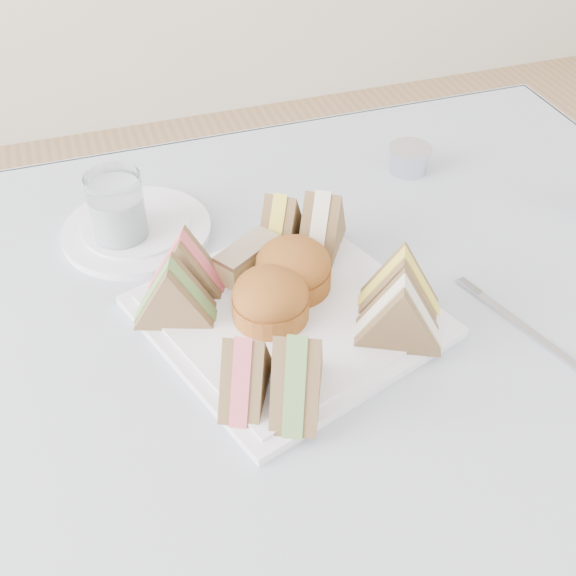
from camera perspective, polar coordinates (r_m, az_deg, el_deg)
name	(u,v)px	position (r m, az deg, el deg)	size (l,w,h in m)	color
table	(365,511)	(1.14, 6.08, -17.13)	(0.90, 0.90, 0.74)	brown
tablecloth	(387,335)	(0.85, 7.85, -3.70)	(1.02, 1.02, 0.01)	#99A6C1
serving_plate	(288,316)	(0.85, 0.00, -2.24)	(0.30, 0.30, 0.01)	white
sandwich_fl_a	(245,366)	(0.73, -3.41, -6.18)	(0.09, 0.04, 0.08)	olive
sandwich_fl_b	(297,368)	(0.72, 0.73, -6.34)	(0.10, 0.05, 0.09)	olive
sandwich_fr_a	(401,280)	(0.83, 8.93, 0.63)	(0.09, 0.04, 0.08)	olive
sandwich_fr_b	(400,310)	(0.79, 8.87, -1.74)	(0.10, 0.05, 0.09)	olive
sandwich_bl_a	(173,291)	(0.82, -9.07, -0.21)	(0.09, 0.04, 0.08)	olive
sandwich_bl_b	(184,262)	(0.86, -8.19, 2.06)	(0.09, 0.04, 0.08)	olive
sandwich_br_a	(322,221)	(0.91, 2.73, 5.33)	(0.10, 0.05, 0.09)	olive
sandwich_br_b	(281,220)	(0.92, -0.57, 5.37)	(0.09, 0.04, 0.08)	olive
scone_left	(270,298)	(0.82, -1.40, -0.82)	(0.09, 0.09, 0.06)	brown
scone_right	(293,268)	(0.86, 0.40, 1.58)	(0.09, 0.09, 0.06)	brown
pastry_slice	(247,259)	(0.89, -3.24, 2.30)	(0.09, 0.03, 0.04)	#D6C372
side_plate	(137,230)	(1.00, -11.85, 4.48)	(0.20, 0.20, 0.01)	white
water_glass	(118,211)	(0.96, -13.31, 5.96)	(0.07, 0.07, 0.10)	white
tea_strainer	(409,160)	(1.12, 9.53, 9.92)	(0.06, 0.06, 0.04)	silver
fork	(539,339)	(0.88, 19.23, -3.83)	(0.01, 0.19, 0.00)	silver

